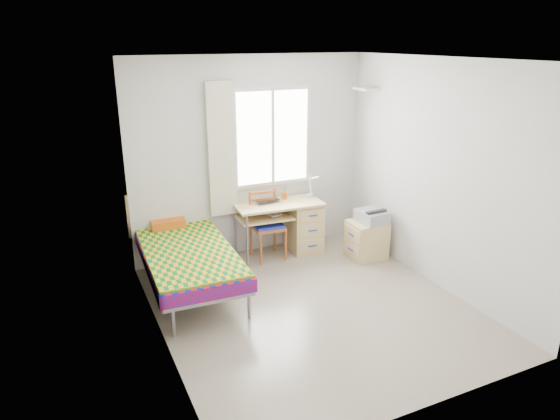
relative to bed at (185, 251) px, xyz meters
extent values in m
plane|color=#BCAD93|center=(1.11, -1.09, -0.44)|extent=(3.50, 3.50, 0.00)
plane|color=white|center=(1.11, -1.09, 2.16)|extent=(3.50, 3.50, 0.00)
plane|color=silver|center=(1.11, 0.66, 0.86)|extent=(3.20, 0.00, 3.20)
plane|color=silver|center=(-0.49, -1.09, 0.86)|extent=(0.00, 3.50, 3.50)
plane|color=silver|center=(2.71, -1.09, 0.86)|extent=(0.00, 3.50, 3.50)
cube|color=white|center=(1.41, 0.64, 1.11)|extent=(1.10, 0.04, 1.30)
cube|color=white|center=(1.41, 0.63, 1.11)|extent=(1.00, 0.02, 1.20)
cube|color=white|center=(1.41, 0.62, 1.11)|extent=(0.04, 0.02, 1.20)
cube|color=#EDE8C3|center=(0.69, 0.59, 1.01)|extent=(0.35, 0.05, 1.70)
cube|color=white|center=(2.60, 0.31, 1.71)|extent=(0.20, 0.32, 0.03)
cube|color=gray|center=(0.00, -0.07, -0.09)|extent=(1.02, 2.11, 0.06)
cube|color=red|center=(0.00, -0.07, 0.00)|extent=(1.06, 2.13, 0.14)
cube|color=yellow|center=(0.00, -0.09, 0.08)|extent=(1.03, 2.01, 0.03)
cube|color=#E3B777|center=(0.00, 0.93, 0.18)|extent=(0.99, 0.09, 0.57)
cube|color=orange|center=(-0.05, 0.66, 0.15)|extent=(0.43, 0.37, 0.10)
cylinder|color=gray|center=(-0.39, -1.01, -0.27)|extent=(0.04, 0.04, 0.33)
cylinder|color=gray|center=(0.40, 0.86, -0.27)|extent=(0.04, 0.04, 0.33)
cube|color=#E3B777|center=(1.38, 0.38, 0.27)|extent=(1.19, 0.61, 0.03)
cube|color=tan|center=(1.75, 0.38, -0.09)|extent=(0.44, 0.54, 0.69)
cube|color=tan|center=(1.16, 0.38, 0.12)|extent=(0.73, 0.54, 0.02)
cylinder|color=gray|center=(0.84, 0.16, -0.09)|extent=(0.03, 0.03, 0.69)
cylinder|color=gray|center=(0.84, 0.59, -0.09)|extent=(0.03, 0.03, 0.69)
cube|color=#9C4C1E|center=(1.19, 0.31, 0.00)|extent=(0.42, 0.42, 0.04)
cube|color=navy|center=(1.19, 0.31, 0.03)|extent=(0.40, 0.40, 0.04)
cube|color=#9C4C1E|center=(1.19, 0.49, 0.27)|extent=(0.35, 0.06, 0.39)
cylinder|color=#9C4C1E|center=(1.01, 0.13, -0.22)|extent=(0.03, 0.03, 0.44)
cylinder|color=#9C4C1E|center=(1.37, 0.49, 0.01)|extent=(0.04, 0.04, 0.90)
cube|color=tan|center=(2.38, -0.23, -0.19)|extent=(0.47, 0.42, 0.50)
cube|color=#E3B777|center=(2.15, -0.23, -0.07)|extent=(0.02, 0.37, 0.18)
cube|color=#E3B777|center=(2.15, -0.23, -0.28)|extent=(0.02, 0.37, 0.18)
cube|color=#A7A9AF|center=(2.43, -0.25, 0.14)|extent=(0.34, 0.39, 0.15)
cube|color=black|center=(2.43, -0.25, 0.22)|extent=(0.27, 0.32, 0.02)
imported|color=black|center=(1.27, 0.41, 0.30)|extent=(0.36, 0.26, 0.03)
cylinder|color=orange|center=(1.52, 0.51, 0.33)|extent=(0.09, 0.09, 0.09)
cylinder|color=white|center=(1.89, 0.46, 0.30)|extent=(0.09, 0.09, 0.03)
cylinder|color=white|center=(1.89, 0.46, 0.43)|extent=(0.02, 0.11, 0.25)
cylinder|color=white|center=(1.87, 0.38, 0.56)|extent=(0.12, 0.22, 0.10)
cone|color=white|center=(1.79, 0.28, 0.59)|extent=(0.13, 0.14, 0.12)
imported|color=gray|center=(1.19, 0.35, 0.15)|extent=(0.22, 0.26, 0.02)
camera|label=1|loc=(-1.23, -5.29, 2.35)|focal=32.00mm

